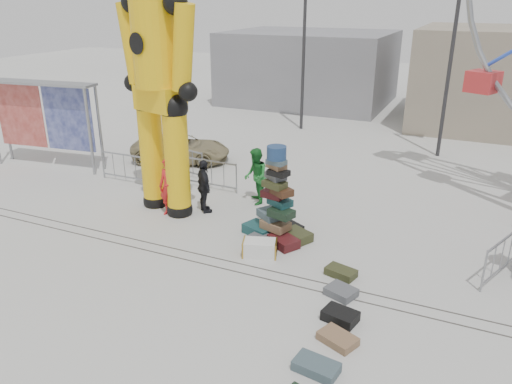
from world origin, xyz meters
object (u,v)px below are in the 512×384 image
at_px(lamp_post_left, 306,40).
at_px(parked_suv, 181,148).
at_px(pedestrian_black, 204,187).
at_px(pedestrian_red, 169,187).
at_px(banner_scaffold, 42,104).
at_px(barricade_dummy_c, 212,174).
at_px(lamp_post_right, 455,49).
at_px(barricade_dummy_a, 124,167).
at_px(steamer_trunk, 260,248).
at_px(barricade_dummy_b, 184,161).
at_px(pedestrian_green, 256,176).
at_px(barricade_wheel_front, 502,257).
at_px(crash_test_dummy, 159,79).
at_px(suitcase_tower, 277,213).

xyz_separation_m(lamp_post_left, parked_suv, (-2.82, -7.26, -3.93)).
distance_m(lamp_post_left, pedestrian_black, 12.03).
xyz_separation_m(lamp_post_left, pedestrian_red, (-0.16, -12.10, -3.54)).
height_order(banner_scaffold, barricade_dummy_c, banner_scaffold).
height_order(pedestrian_red, parked_suv, pedestrian_red).
bearing_deg(pedestrian_black, parked_suv, -6.94).
height_order(lamp_post_right, banner_scaffold, lamp_post_right).
xyz_separation_m(banner_scaffold, barricade_dummy_a, (3.89, -0.19, -2.02)).
bearing_deg(parked_suv, banner_scaffold, 104.05).
relative_size(steamer_trunk, barricade_dummy_c, 0.45).
bearing_deg(barricade_dummy_b, pedestrian_green, -6.89).
xyz_separation_m(lamp_post_left, steamer_trunk, (3.50, -13.35, -4.27)).
distance_m(barricade_dummy_b, pedestrian_red, 3.80).
xyz_separation_m(lamp_post_right, banner_scaffold, (-14.30, -8.04, -1.91)).
height_order(barricade_dummy_b, pedestrian_red, pedestrian_red).
distance_m(barricade_dummy_c, parked_suv, 3.59).
relative_size(lamp_post_left, barricade_dummy_b, 4.00).
height_order(lamp_post_right, barricade_wheel_front, lamp_post_right).
xyz_separation_m(crash_test_dummy, barricade_dummy_b, (-1.30, 3.08, -3.65)).
distance_m(barricade_dummy_b, pedestrian_green, 3.96).
height_order(suitcase_tower, parked_suv, suitcase_tower).
xyz_separation_m(suitcase_tower, crash_test_dummy, (-4.00, 0.41, 3.43)).
relative_size(lamp_post_left, pedestrian_green, 4.25).
height_order(banner_scaffold, pedestrian_black, banner_scaffold).
distance_m(lamp_post_right, pedestrian_green, 10.21).
bearing_deg(steamer_trunk, lamp_post_right, 54.44).
bearing_deg(suitcase_tower, pedestrian_red, -158.06).
height_order(barricade_dummy_a, barricade_dummy_c, same).
relative_size(steamer_trunk, barricade_dummy_b, 0.45).
xyz_separation_m(lamp_post_right, barricade_dummy_c, (-7.08, -7.57, -3.93)).
height_order(lamp_post_right, crash_test_dummy, lamp_post_right).
distance_m(lamp_post_right, barricade_wheel_front, 10.91).
distance_m(steamer_trunk, barricade_dummy_b, 7.06).
bearing_deg(barricade_dummy_b, pedestrian_red, -50.50).
relative_size(steamer_trunk, pedestrian_black, 0.52).
bearing_deg(parked_suv, steamer_trunk, -151.73).
bearing_deg(suitcase_tower, lamp_post_right, 94.37).
distance_m(barricade_dummy_a, pedestrian_red, 3.77).
relative_size(banner_scaffold, steamer_trunk, 5.27).
bearing_deg(lamp_post_left, pedestrian_black, -86.43).
bearing_deg(crash_test_dummy, barricade_dummy_b, 127.76).
height_order(lamp_post_left, steamer_trunk, lamp_post_left).
relative_size(crash_test_dummy, pedestrian_black, 4.57).
height_order(barricade_dummy_c, barricade_wheel_front, same).
height_order(steamer_trunk, barricade_wheel_front, barricade_wheel_front).
distance_m(barricade_dummy_a, barricade_dummy_b, 2.22).
distance_m(lamp_post_right, pedestrian_black, 11.91).
bearing_deg(banner_scaffold, barricade_dummy_c, -3.64).
distance_m(suitcase_tower, steamer_trunk, 1.29).
distance_m(barricade_dummy_a, pedestrian_green, 5.31).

